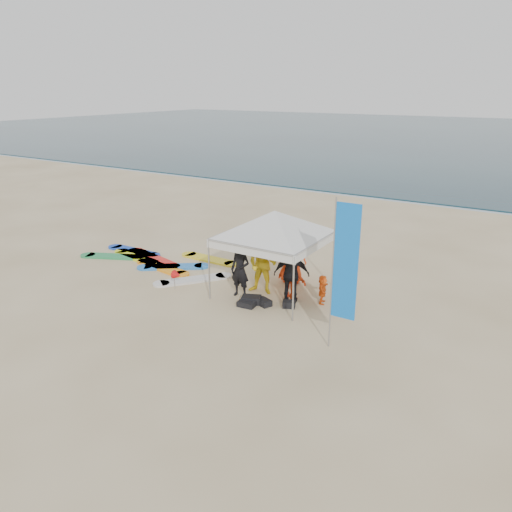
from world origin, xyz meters
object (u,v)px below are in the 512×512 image
Objects in this scene: person_yellow at (263,264)px; surfboard_spread at (159,262)px; person_orange_a at (291,274)px; person_orange_b at (292,254)px; person_seated at (323,289)px; feather_flag at (344,264)px; person_black_b at (292,274)px; person_black_a at (240,270)px; marker_pennant at (177,275)px; canopy_tent at (274,211)px.

surfboard_spread is at bearing 167.15° from person_yellow.
person_orange_a is 1.30m from person_orange_b.
person_orange_b is 1.95m from person_seated.
person_seated is at bearing 123.40° from feather_flag.
person_orange_a is 0.41× the size of feather_flag.
person_black_a is at bearing -8.62° from person_black_b.
person_seated is 3.28m from feather_flag.
canopy_tent is at bearing 26.93° from marker_pennant.
marker_pennant is at bearing 171.90° from feather_flag.
feather_flag is at bearing -165.64° from person_seated.
canopy_tent is at bearing 7.41° from person_orange_a.
person_orange_b is 2.01m from canopy_tent.
person_orange_b is 2.97× the size of marker_pennant.
person_seated is at bearing 18.86° from marker_pennant.
canopy_tent is (-0.62, 0.01, 1.84)m from person_orange_a.
marker_pennant is at bearing 25.98° from person_orange_b.
marker_pennant is 2.82m from surfboard_spread.
canopy_tent reaches higher than person_orange_b.
person_seated is 2.70m from canopy_tent.
person_black_b is at bearing 100.98° from person_orange_b.
person_black_a is at bearing -12.84° from surfboard_spread.
feather_flag is (2.50, -2.19, 1.44)m from person_orange_a.
marker_pennant is at bearing -161.19° from person_yellow.
person_yellow reaches higher than person_black_a.
surfboard_spread is (-8.08, 2.44, -2.18)m from feather_flag.
person_orange_b is 4.71m from feather_flag.
person_black_b is at bearing 16.46° from marker_pennant.
person_orange_b is (-0.59, 1.14, 0.18)m from person_orange_a.
person_yellow is at bearing 149.24° from feather_flag.
person_orange_a is at bearing 77.34° from person_seated.
canopy_tent is (-1.60, -0.10, 2.18)m from person_seated.
person_seated is 1.37× the size of marker_pennant.
person_orange_b is 3.73m from marker_pennant.
marker_pennant is (-3.32, -1.36, -0.28)m from person_orange_a.
person_orange_b is at bearing 64.40° from person_black_a.
marker_pennant is at bearing 89.82° from person_seated.
canopy_tent is 5.60m from surfboard_spread.
person_yellow reaches higher than surfboard_spread.
person_seated is 6.58m from surfboard_spread.
feather_flag is (3.87, -1.48, 1.37)m from person_black_a.
person_seated is (0.81, 0.44, -0.46)m from person_black_b.
feather_flag is at bearing 116.28° from person_orange_b.
canopy_tent is at bearing -2.75° from surfboard_spread.
canopy_tent reaches higher than marker_pennant.
feather_flag is (3.42, -2.03, 1.26)m from person_yellow.
person_orange_b is at bearing 88.61° from canopy_tent.
person_orange_b reaches higher than person_orange_a.
canopy_tent is 1.06× the size of feather_flag.
person_black_a is 2.08m from marker_pennant.
marker_pennant is (-2.40, -1.21, -0.46)m from person_yellow.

